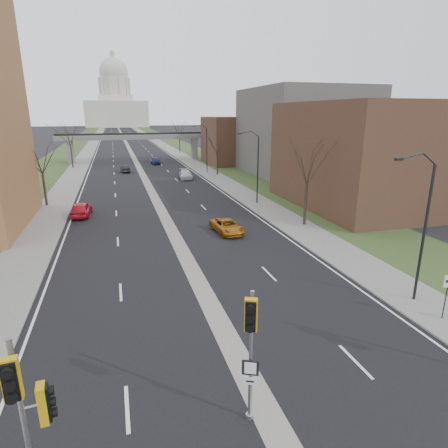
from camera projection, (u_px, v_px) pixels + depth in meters
name	position (u px, v px, depth m)	size (l,w,h in m)	color
ground	(270.00, 420.00, 13.67)	(700.00, 700.00, 0.00)	black
road_surface	(125.00, 141.00, 151.75)	(20.00, 600.00, 0.01)	black
median_strip	(125.00, 141.00, 151.75)	(1.20, 600.00, 0.02)	gray
sidewalk_right	(155.00, 140.00, 154.95)	(4.00, 600.00, 0.12)	gray
sidewalk_left	(94.00, 141.00, 148.52)	(4.00, 600.00, 0.12)	gray
grass_verge_right	(169.00, 140.00, 156.56)	(8.00, 600.00, 0.10)	#304620
grass_verge_left	(78.00, 142.00, 146.92)	(8.00, 600.00, 0.10)	#304620
commercial_block_near	(367.00, 155.00, 44.17)	(16.00, 20.00, 12.00)	#523626
commercial_block_mid	(302.00, 132.00, 66.90)	(18.00, 22.00, 15.00)	#5C5954
commercial_block_far	(239.00, 140.00, 82.58)	(14.00, 14.00, 10.00)	#523626
pedestrian_bridge	(134.00, 140.00, 85.94)	(34.00, 3.00, 6.45)	slate
capitol	(116.00, 103.00, 302.95)	(48.00, 42.00, 55.75)	silver
streetlight_near	(420.00, 187.00, 20.16)	(2.61, 0.20, 8.70)	black
streetlight_mid	(252.00, 147.00, 44.09)	(2.61, 0.20, 8.70)	black
streetlight_far	(202.00, 135.00, 68.03)	(2.61, 0.20, 8.70)	black
tree_left_b	(40.00, 154.00, 43.40)	(6.75, 6.75, 8.81)	#382B21
tree_left_c	(69.00, 133.00, 74.47)	(7.65, 7.65, 9.99)	#382B21
tree_right_a	(308.00, 158.00, 35.52)	(7.20, 7.20, 9.40)	#382B21
tree_right_b	(217.00, 142.00, 66.13)	(6.30, 6.30, 8.22)	#382B21
tree_right_c	(179.00, 127.00, 102.60)	(7.65, 7.65, 9.99)	#382B21
signal_pole_left	(27.00, 403.00, 9.78)	(0.92, 1.02, 5.34)	gray
signal_pole_median	(251.00, 338.00, 12.43)	(0.76, 0.86, 5.16)	gray
speed_limit_sign	(447.00, 289.00, 19.74)	(0.54, 0.17, 2.54)	black
car_left_near	(81.00, 209.00, 40.55)	(1.87, 4.65, 1.58)	red
car_left_far	(125.00, 169.00, 70.85)	(1.44, 4.13, 1.36)	black
car_right_near	(227.00, 226.00, 34.94)	(2.09, 4.52, 1.26)	#A75E11
car_right_mid	(185.00, 174.00, 63.84)	(2.05, 5.03, 1.46)	#BCBBC3
car_right_far	(155.00, 161.00, 82.22)	(1.74, 4.33, 1.48)	navy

